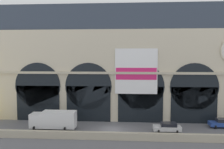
{
  "coord_description": "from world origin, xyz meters",
  "views": [
    {
      "loc": [
        2.72,
        -39.3,
        12.18
      ],
      "look_at": [
        -0.42,
        5.0,
        8.83
      ],
      "focal_mm": 38.83,
      "sensor_mm": 36.0,
      "label": 1
    }
  ],
  "objects": [
    {
      "name": "station_building",
      "position": [
        0.03,
        7.64,
        10.64
      ],
      "size": [
        50.18,
        5.68,
        21.91
      ],
      "color": "beige",
      "rests_on": "ground"
    },
    {
      "name": "car_east",
      "position": [
        18.78,
        2.55,
        0.8
      ],
      "size": [
        4.4,
        2.22,
        1.55
      ],
      "color": "#28479E",
      "rests_on": "ground"
    },
    {
      "name": "quay_parapet_wall",
      "position": [
        0.0,
        -4.84,
        0.56
      ],
      "size": [
        90.0,
        0.7,
        1.12
      ],
      "primitive_type": "cube",
      "color": "#B2A891",
      "rests_on": "ground"
    },
    {
      "name": "ground_plane",
      "position": [
        0.0,
        0.0,
        0.0
      ],
      "size": [
        200.0,
        200.0,
        0.0
      ],
      "primitive_type": "plane",
      "color": "slate"
    },
    {
      "name": "box_truck_midwest",
      "position": [
        -9.68,
        -0.64,
        1.7
      ],
      "size": [
        7.5,
        2.91,
        3.12
      ],
      "color": "white",
      "rests_on": "ground"
    },
    {
      "name": "car_mideast",
      "position": [
        8.92,
        -0.63,
        0.8
      ],
      "size": [
        4.4,
        2.22,
        1.55
      ],
      "color": "white",
      "rests_on": "ground"
    }
  ]
}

